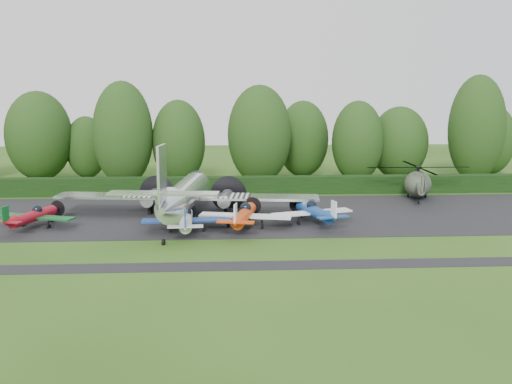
{
  "coord_description": "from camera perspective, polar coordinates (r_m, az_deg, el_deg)",
  "views": [
    {
      "loc": [
        1.63,
        -42.62,
        11.57
      ],
      "look_at": [
        4.43,
        8.22,
        2.5
      ],
      "focal_mm": 40.0,
      "sensor_mm": 36.0,
      "label": 1
    }
  ],
  "objects": [
    {
      "name": "light_plane_orange",
      "position": [
        48.0,
        -1.18,
        -2.31
      ],
      "size": [
        7.85,
        8.25,
        3.02
      ],
      "rotation": [
        0.0,
        0.0,
        0.21
      ],
      "color": "red",
      "rests_on": "ground"
    },
    {
      "name": "tree_10",
      "position": [
        79.2,
        -20.9,
        5.25
      ],
      "size": [
        8.41,
        8.41,
        11.58
      ],
      "color": "black",
      "rests_on": "ground"
    },
    {
      "name": "taxiway_verge",
      "position": [
        38.44,
        -5.48,
        -7.46
      ],
      "size": [
        70.0,
        2.0,
        0.0
      ],
      "primitive_type": "cube",
      "color": "black",
      "rests_on": "ground"
    },
    {
      "name": "light_plane_white",
      "position": [
        47.12,
        -6.99,
        -2.73
      ],
      "size": [
        7.3,
        7.67,
        2.8
      ],
      "rotation": [
        0.0,
        0.0,
        -0.05
      ],
      "color": "silver",
      "rests_on": "ground"
    },
    {
      "name": "helicopter",
      "position": [
        63.77,
        15.9,
        1.0
      ],
      "size": [
        11.05,
        12.94,
        3.56
      ],
      "rotation": [
        0.0,
        0.0,
        0.28
      ],
      "color": "#343F31",
      "rests_on": "ground"
    },
    {
      "name": "tree_1",
      "position": [
        77.49,
        14.12,
        4.77
      ],
      "size": [
        7.51,
        7.51,
        9.58
      ],
      "color": "black",
      "rests_on": "ground"
    },
    {
      "name": "light_plane_blue",
      "position": [
        49.98,
        5.86,
        -1.96
      ],
      "size": [
        7.34,
        7.72,
        2.82
      ],
      "rotation": [
        0.0,
        0.0,
        -0.29
      ],
      "color": "navy",
      "rests_on": "ground"
    },
    {
      "name": "tree_5",
      "position": [
        74.03,
        10.12,
        4.98
      ],
      "size": [
        6.56,
        6.56,
        10.37
      ],
      "color": "black",
      "rests_on": "ground"
    },
    {
      "name": "transport_plane",
      "position": [
        52.25,
        -7.15,
        -0.31
      ],
      "size": [
        24.6,
        18.86,
        7.88
      ],
      "rotation": [
        0.0,
        0.0,
        0.11
      ],
      "color": "silver",
      "rests_on": "ground"
    },
    {
      "name": "light_plane_red",
      "position": [
        51.89,
        -21.39,
        -2.25
      ],
      "size": [
        6.85,
        7.21,
        2.63
      ],
      "rotation": [
        0.0,
        0.0,
        0.33
      ],
      "color": "maroon",
      "rests_on": "ground"
    },
    {
      "name": "tree_3",
      "position": [
        85.96,
        22.42,
        4.85
      ],
      "size": [
        6.6,
        6.6,
        9.7
      ],
      "color": "black",
      "rests_on": "ground"
    },
    {
      "name": "hedgerow",
      "position": [
        64.69,
        -4.55,
        -0.24
      ],
      "size": [
        90.0,
        1.6,
        2.0
      ],
      "primitive_type": "cube",
      "color": "black",
      "rests_on": "ground"
    },
    {
      "name": "tree_6",
      "position": [
        71.67,
        -7.74,
        4.94
      ],
      "size": [
        6.6,
        6.6,
        10.51
      ],
      "color": "black",
      "rests_on": "ground"
    },
    {
      "name": "tree_11",
      "position": [
        77.34,
        4.71,
        5.29
      ],
      "size": [
        6.9,
        6.9,
        10.3
      ],
      "color": "black",
      "rests_on": "ground"
    },
    {
      "name": "apron",
      "position": [
        53.9,
        -4.82,
        -2.33
      ],
      "size": [
        70.0,
        18.0,
        0.01
      ],
      "primitive_type": "cube",
      "color": "black",
      "rests_on": "ground"
    },
    {
      "name": "tree_8",
      "position": [
        79.36,
        -16.59,
        4.3
      ],
      "size": [
        5.41,
        5.41,
        8.28
      ],
      "color": "black",
      "rests_on": "ground"
    },
    {
      "name": "tree_0",
      "position": [
        71.34,
        0.35,
        5.74
      ],
      "size": [
        7.94,
        7.94,
        12.32
      ],
      "color": "black",
      "rests_on": "ground"
    },
    {
      "name": "tree_7",
      "position": [
        71.41,
        -13.15,
        5.67
      ],
      "size": [
        7.26,
        7.26,
        12.78
      ],
      "color": "black",
      "rests_on": "ground"
    },
    {
      "name": "ground",
      "position": [
        44.2,
        -5.18,
        -5.12
      ],
      "size": [
        160.0,
        160.0,
        0.0
      ],
      "primitive_type": "plane",
      "color": "#294914",
      "rests_on": "ground"
    },
    {
      "name": "sign_board",
      "position": [
        68.9,
        18.69,
        0.89
      ],
      "size": [
        3.11,
        0.12,
        1.75
      ],
      "rotation": [
        0.0,
        0.0,
        -0.04
      ],
      "color": "#3F3326",
      "rests_on": "ground"
    },
    {
      "name": "tree_4",
      "position": [
        78.64,
        21.2,
        5.94
      ],
      "size": [
        7.12,
        7.12,
        13.62
      ],
      "color": "black",
      "rests_on": "ground"
    }
  ]
}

